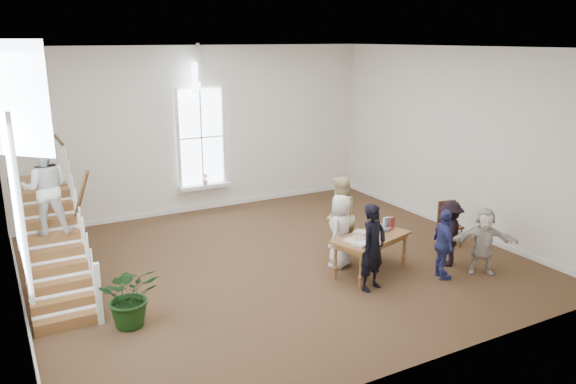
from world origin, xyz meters
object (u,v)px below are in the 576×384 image
woman_cluster_a (444,244)px  elderly_woman (341,231)px  side_chair (449,221)px  person_yellow (339,217)px  woman_cluster_b (450,233)px  library_table (371,240)px  woman_cluster_c (484,241)px  floor_plant (131,295)px  police_officer (373,247)px

woman_cluster_a → elderly_woman: bearing=65.0°
elderly_woman → side_chair: 2.92m
person_yellow → woman_cluster_b: person_yellow is taller
library_table → elderly_woman: elderly_woman is taller
elderly_woman → side_chair: bearing=141.3°
woman_cluster_b → side_chair: (0.87, 0.92, -0.12)m
person_yellow → woman_cluster_b: (1.74, -1.57, -0.20)m
woman_cluster_b → side_chair: size_ratio=1.36×
woman_cluster_c → side_chair: woman_cluster_c is taller
woman_cluster_c → person_yellow: bearing=167.1°
library_table → side_chair: 2.62m
woman_cluster_b → floor_plant: 6.58m
library_table → woman_cluster_c: woman_cluster_c is taller
elderly_woman → person_yellow: size_ratio=0.86×
library_table → person_yellow: size_ratio=1.03×
woman_cluster_a → woman_cluster_c: bearing=-81.1°
police_officer → woman_cluster_a: bearing=-26.7°
side_chair → woman_cluster_b: bearing=-122.3°
police_officer → woman_cluster_a: size_ratio=1.18×
woman_cluster_a → woman_cluster_b: bearing=-31.7°
woman_cluster_c → floor_plant: woman_cluster_c is taller
person_yellow → floor_plant: person_yellow is taller
woman_cluster_b → floor_plant: size_ratio=1.29×
woman_cluster_c → floor_plant: (-6.85, 1.25, -0.15)m
person_yellow → side_chair: bearing=139.7°
police_officer → side_chair: 3.22m
woman_cluster_a → person_yellow: bearing=51.0°
library_table → police_officer: 0.80m
police_officer → woman_cluster_b: police_officer is taller
elderly_woman → woman_cluster_b: 2.31m
person_yellow → floor_plant: 4.92m
woman_cluster_b → floor_plant: bearing=-40.9°
floor_plant → library_table: bearing=-1.5°
woman_cluster_a → floor_plant: size_ratio=1.32×
police_officer → woman_cluster_c: size_ratio=1.22×
elderly_woman → side_chair: size_ratio=1.50×
police_officer → floor_plant: bearing=153.2°
library_table → woman_cluster_a: 1.44m
library_table → elderly_woman: (-0.34, 0.60, 0.07)m
police_officer → woman_cluster_a: 1.57m
woman_cluster_c → woman_cluster_b: bearing=149.3°
woman_cluster_a → side_chair: (1.47, 1.37, -0.14)m
police_officer → person_yellow: (0.40, 1.75, 0.05)m
library_table → person_yellow: bearing=75.3°
library_table → floor_plant: size_ratio=1.70×
person_yellow → woman_cluster_b: bearing=111.7°
police_officer → woman_cluster_c: (2.44, -0.47, -0.15)m
woman_cluster_b → woman_cluster_c: 0.72m
woman_cluster_b → floor_plant: woman_cluster_b is taller
woman_cluster_a → woman_cluster_b: size_ratio=1.02×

